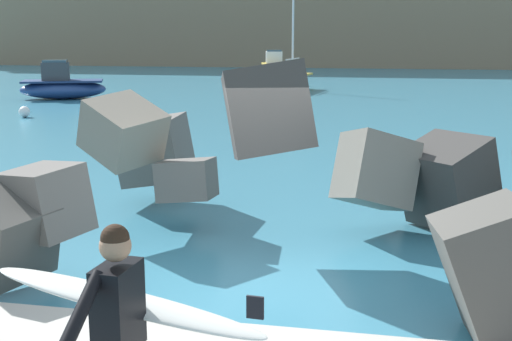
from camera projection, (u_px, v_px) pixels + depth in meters
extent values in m
plane|color=teal|center=(247.00, 281.00, 8.69)|extent=(400.00, 400.00, 0.00)
cube|color=#605B56|center=(187.00, 179.00, 10.72)|extent=(0.93, 0.85, 0.78)
cube|color=#3D3A38|center=(449.00, 181.00, 10.86)|extent=(1.88, 1.89, 1.58)
cube|color=#4C4944|center=(9.00, 232.00, 8.21)|extent=(1.48, 1.38, 1.35)
cube|color=slate|center=(375.00, 171.00, 10.62)|extent=(1.51, 1.60, 1.54)
cube|color=#3D3A38|center=(267.00, 111.00, 9.55)|extent=(1.62, 1.55, 1.58)
cube|color=#605B56|center=(154.00, 150.00, 12.51)|extent=(1.36, 1.17, 1.38)
cube|color=#4C4944|center=(497.00, 272.00, 6.72)|extent=(1.44, 1.27, 1.63)
cube|color=#3D3A38|center=(506.00, 272.00, 7.10)|extent=(0.94, 0.98, 0.77)
cube|color=#605B56|center=(46.00, 201.00, 8.42)|extent=(1.30, 1.15, 1.04)
cube|color=gray|center=(123.00, 131.00, 10.60)|extent=(1.57, 1.52, 1.25)
cube|color=black|center=(118.00, 308.00, 4.30)|extent=(0.25, 0.40, 0.60)
sphere|color=#A87A5B|center=(115.00, 246.00, 4.21)|extent=(0.21, 0.21, 0.21)
sphere|color=black|center=(115.00, 238.00, 4.20)|extent=(0.19, 0.19, 0.19)
cylinder|color=black|center=(80.00, 313.00, 3.93)|extent=(0.13, 0.53, 0.41)
cylinder|color=black|center=(135.00, 299.00, 4.54)|extent=(0.09, 0.09, 0.56)
ellipsoid|color=white|center=(127.00, 302.00, 4.65)|extent=(2.11, 0.52, 0.37)
cube|color=black|center=(255.00, 307.00, 4.38)|extent=(0.12, 0.03, 0.16)
ellipsoid|color=#EAC64C|center=(274.00, 70.00, 50.89)|extent=(2.89, 4.50, 1.09)
cube|color=#AF9539|center=(274.00, 64.00, 50.79)|extent=(2.66, 4.14, 0.10)
cube|color=silver|center=(274.00, 57.00, 50.99)|extent=(1.48, 1.48, 0.91)
cube|color=#334C5B|center=(274.00, 51.00, 50.89)|extent=(1.33, 1.33, 0.12)
ellipsoid|color=#EAC64C|center=(291.00, 83.00, 38.27)|extent=(2.28, 5.07, 0.96)
cube|color=#AF9539|center=(291.00, 75.00, 38.18)|extent=(2.10, 4.66, 0.10)
cylinder|color=silver|center=(293.00, 29.00, 37.98)|extent=(0.12, 0.12, 5.30)
cylinder|color=silver|center=(293.00, 59.00, 38.33)|extent=(0.42, 2.93, 0.08)
ellipsoid|color=navy|center=(63.00, 90.00, 33.66)|extent=(4.78, 3.55, 0.95)
cube|color=navy|center=(63.00, 81.00, 33.57)|extent=(4.40, 3.26, 0.10)
cube|color=#33383D|center=(56.00, 71.00, 33.41)|extent=(1.67, 1.64, 0.92)
cube|color=#334C5B|center=(55.00, 61.00, 33.30)|extent=(1.50, 1.47, 0.12)
sphere|color=silver|center=(300.00, 93.00, 34.89)|extent=(0.44, 0.44, 0.44)
sphere|color=silver|center=(24.00, 112.00, 26.05)|extent=(0.44, 0.44, 0.44)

